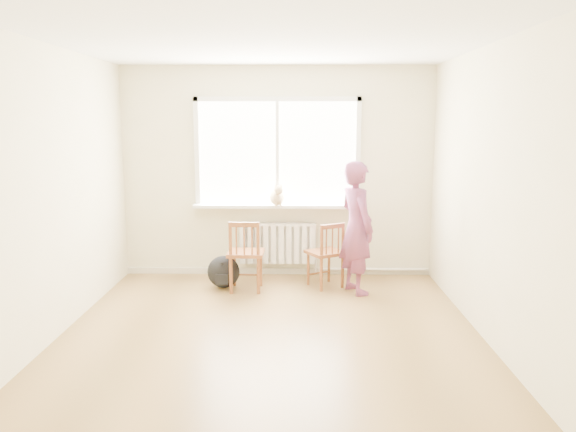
{
  "coord_description": "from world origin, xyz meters",
  "views": [
    {
      "loc": [
        0.25,
        -4.98,
        2.01
      ],
      "look_at": [
        0.15,
        1.2,
        0.96
      ],
      "focal_mm": 35.0,
      "sensor_mm": 36.0,
      "label": 1
    }
  ],
  "objects_px": {
    "person": "(357,228)",
    "cat": "(277,196)",
    "chair_left": "(245,256)",
    "backpack": "(223,272)",
    "chair_right": "(327,255)"
  },
  "relations": [
    {
      "from": "person",
      "to": "backpack",
      "type": "distance_m",
      "value": 1.7
    },
    {
      "from": "cat",
      "to": "backpack",
      "type": "bearing_deg",
      "value": -155.74
    },
    {
      "from": "chair_left",
      "to": "person",
      "type": "distance_m",
      "value": 1.35
    },
    {
      "from": "chair_right",
      "to": "cat",
      "type": "distance_m",
      "value": 1.0
    },
    {
      "from": "chair_left",
      "to": "backpack",
      "type": "relative_size",
      "value": 2.18
    },
    {
      "from": "chair_right",
      "to": "backpack",
      "type": "height_order",
      "value": "chair_right"
    },
    {
      "from": "chair_right",
      "to": "person",
      "type": "height_order",
      "value": "person"
    },
    {
      "from": "person",
      "to": "cat",
      "type": "distance_m",
      "value": 1.16
    },
    {
      "from": "backpack",
      "to": "chair_left",
      "type": "bearing_deg",
      "value": -25.23
    },
    {
      "from": "chair_right",
      "to": "chair_left",
      "type": "bearing_deg",
      "value": -20.13
    },
    {
      "from": "chair_left",
      "to": "person",
      "type": "xyz_separation_m",
      "value": [
        1.31,
        -0.02,
        0.34
      ]
    },
    {
      "from": "chair_right",
      "to": "person",
      "type": "relative_size",
      "value": 0.52
    },
    {
      "from": "person",
      "to": "cat",
      "type": "height_order",
      "value": "person"
    },
    {
      "from": "backpack",
      "to": "chair_right",
      "type": "bearing_deg",
      "value": 1.26
    },
    {
      "from": "chair_right",
      "to": "cat",
      "type": "bearing_deg",
      "value": -63.0
    }
  ]
}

